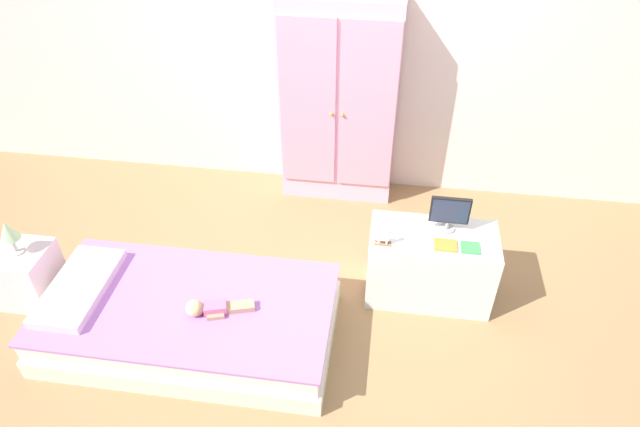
% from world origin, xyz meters
% --- Properties ---
extents(ground_plane, '(10.00, 10.00, 0.02)m').
position_xyz_m(ground_plane, '(0.00, 0.00, -0.01)').
color(ground_plane, '#99754C').
extents(back_wall, '(6.40, 0.05, 2.70)m').
position_xyz_m(back_wall, '(0.00, 1.57, 1.35)').
color(back_wall, silver).
rests_on(back_wall, ground_plane).
extents(bed, '(1.73, 0.90, 0.29)m').
position_xyz_m(bed, '(-0.71, -0.24, 0.14)').
color(bed, silver).
rests_on(bed, ground_plane).
extents(pillow, '(0.32, 0.65, 0.06)m').
position_xyz_m(pillow, '(-1.37, -0.24, 0.32)').
color(pillow, silver).
rests_on(pillow, bed).
extents(doll, '(0.39, 0.18, 0.10)m').
position_xyz_m(doll, '(-0.56, -0.30, 0.33)').
color(doll, '#D6668E').
rests_on(doll, bed).
extents(nightstand, '(0.33, 0.33, 0.40)m').
position_xyz_m(nightstand, '(-1.84, -0.08, 0.20)').
color(nightstand, silver).
rests_on(nightstand, ground_plane).
extents(table_lamp, '(0.12, 0.12, 0.24)m').
position_xyz_m(table_lamp, '(-1.84, -0.08, 0.56)').
color(table_lamp, '#B7B2AD').
rests_on(table_lamp, nightstand).
extents(wardrobe, '(0.87, 0.31, 1.59)m').
position_xyz_m(wardrobe, '(0.00, 1.39, 0.80)').
color(wardrobe, '#EFADCC').
rests_on(wardrobe, ground_plane).
extents(tv_stand, '(0.79, 0.41, 0.51)m').
position_xyz_m(tv_stand, '(0.73, 0.32, 0.25)').
color(tv_stand, silver).
rests_on(tv_stand, ground_plane).
extents(tv_monitor, '(0.24, 0.10, 0.24)m').
position_xyz_m(tv_monitor, '(0.80, 0.39, 0.64)').
color(tv_monitor, '#99999E').
rests_on(tv_monitor, tv_stand).
extents(rocking_horse_toy, '(0.10, 0.04, 0.12)m').
position_xyz_m(rocking_horse_toy, '(0.42, 0.20, 0.56)').
color(rocking_horse_toy, '#8E6642').
rests_on(rocking_horse_toy, tv_stand).
extents(book_orange, '(0.14, 0.11, 0.02)m').
position_xyz_m(book_orange, '(0.79, 0.23, 0.51)').
color(book_orange, orange).
rests_on(book_orange, tv_stand).
extents(book_green, '(0.11, 0.11, 0.01)m').
position_xyz_m(book_green, '(0.93, 0.23, 0.51)').
color(book_green, '#429E51').
rests_on(book_green, tv_stand).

